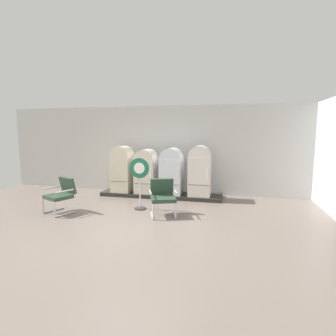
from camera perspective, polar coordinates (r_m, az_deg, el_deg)
ground at (r=6.01m, az=-9.01°, el=-12.77°), size 12.00×10.00×0.05m
back_wall at (r=9.14m, az=-0.44°, el=3.99°), size 11.76×0.12×2.93m
side_wall_right at (r=8.08m, az=31.24°, el=2.23°), size 0.16×2.20×2.93m
display_plinth at (r=8.74m, az=-1.43°, el=-5.60°), size 3.88×0.95×0.12m
refrigerator_0 at (r=8.89m, az=-9.66°, el=0.12°), size 0.61×0.67×1.49m
refrigerator_1 at (r=8.63m, az=-4.65°, el=-0.39°), size 0.64×0.70×1.40m
refrigerator_2 at (r=8.38m, az=0.75°, el=-0.42°), size 0.68×0.65×1.45m
refrigerator_3 at (r=8.23m, az=6.80°, el=-0.29°), size 0.67×0.65×1.54m
armchair_left at (r=7.43m, az=-21.73°, el=-5.00°), size 0.81×0.83×0.90m
armchair_right at (r=6.69m, az=-1.14°, el=-5.81°), size 0.79×0.81×0.90m
sign_stand at (r=7.19m, az=-6.03°, el=-3.11°), size 0.54×0.32×1.39m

